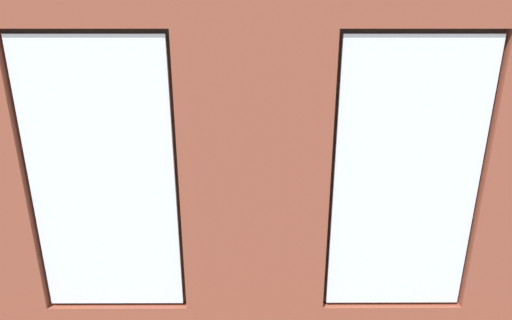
# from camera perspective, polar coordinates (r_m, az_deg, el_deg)

# --- Properties ---
(ground_plane) EXTENTS (6.88, 5.90, 0.10)m
(ground_plane) POSITION_cam_1_polar(r_m,az_deg,el_deg) (5.90, -0.21, -10.31)
(ground_plane) COLOR brown
(brick_wall_with_windows) EXTENTS (6.28, 0.30, 3.06)m
(brick_wall_with_windows) POSITION_cam_1_polar(r_m,az_deg,el_deg) (2.91, -0.23, -7.57)
(brick_wall_with_windows) COLOR brown
(brick_wall_with_windows) RESTS_ON ground_plane
(white_wall_right) EXTENTS (0.10, 4.90, 3.06)m
(white_wall_right) POSITION_cam_1_polar(r_m,az_deg,el_deg) (6.00, -31.30, 3.65)
(white_wall_right) COLOR silver
(white_wall_right) RESTS_ON ground_plane
(couch_by_window) EXTENTS (2.10, 0.87, 0.80)m
(couch_by_window) POSITION_cam_1_polar(r_m,az_deg,el_deg) (4.07, -1.93, -18.40)
(couch_by_window) COLOR black
(couch_by_window) RESTS_ON ground_plane
(couch_left) EXTENTS (0.91, 1.99, 0.80)m
(couch_left) POSITION_cam_1_polar(r_m,az_deg,el_deg) (6.25, 22.91, -6.28)
(couch_left) COLOR black
(couch_left) RESTS_ON ground_plane
(coffee_table) EXTENTS (1.21, 0.85, 0.42)m
(coffee_table) POSITION_cam_1_polar(r_m,az_deg,el_deg) (5.92, 0.43, -5.68)
(coffee_table) COLOR olive
(coffee_table) RESTS_ON ground_plane
(cup_ceramic) EXTENTS (0.09, 0.09, 0.10)m
(cup_ceramic) POSITION_cam_1_polar(r_m,az_deg,el_deg) (5.76, -3.17, -5.24)
(cup_ceramic) COLOR #33567F
(cup_ceramic) RESTS_ON coffee_table
(table_plant_small) EXTENTS (0.16, 0.16, 0.24)m
(table_plant_small) POSITION_cam_1_polar(r_m,az_deg,el_deg) (5.95, -1.03, -3.68)
(table_plant_small) COLOR gray
(table_plant_small) RESTS_ON coffee_table
(remote_black) EXTENTS (0.18, 0.07, 0.02)m
(remote_black) POSITION_cam_1_polar(r_m,az_deg,el_deg) (6.04, 3.59, -4.55)
(remote_black) COLOR black
(remote_black) RESTS_ON coffee_table
(remote_gray) EXTENTS (0.18, 0.09, 0.02)m
(remote_gray) POSITION_cam_1_polar(r_m,az_deg,el_deg) (5.89, 0.43, -5.12)
(remote_gray) COLOR #59595B
(remote_gray) RESTS_ON coffee_table
(media_console) EXTENTS (0.96, 0.42, 0.56)m
(media_console) POSITION_cam_1_polar(r_m,az_deg,el_deg) (6.52, -25.71, -6.11)
(media_console) COLOR black
(media_console) RESTS_ON ground_plane
(tv_flatscreen) EXTENTS (1.18, 0.20, 0.78)m
(tv_flatscreen) POSITION_cam_1_polar(r_m,az_deg,el_deg) (6.29, -26.52, -0.44)
(tv_flatscreen) COLOR black
(tv_flatscreen) RESTS_ON media_console
(papasan_chair) EXTENTS (1.01, 1.01, 0.66)m
(papasan_chair) POSITION_cam_1_polar(r_m,az_deg,el_deg) (7.15, -9.63, -1.22)
(papasan_chair) COLOR olive
(papasan_chair) RESTS_ON ground_plane
(potted_plant_foreground_right) EXTENTS (1.17, 1.07, 1.47)m
(potted_plant_foreground_right) POSITION_cam_1_polar(r_m,az_deg,el_deg) (7.77, -18.78, 2.11)
(potted_plant_foreground_right) COLOR #9E5638
(potted_plant_foreground_right) RESTS_ON ground_plane
(potted_plant_corner_near_left) EXTENTS (0.95, 0.85, 1.12)m
(potted_plant_corner_near_left) POSITION_cam_1_polar(r_m,az_deg,el_deg) (7.88, 18.92, 1.51)
(potted_plant_corner_near_left) COLOR brown
(potted_plant_corner_near_left) RESTS_ON ground_plane
(potted_plant_mid_room_small) EXTENTS (0.31, 0.31, 0.50)m
(potted_plant_mid_room_small) POSITION_cam_1_polar(r_m,az_deg,el_deg) (6.69, 5.62, -3.08)
(potted_plant_mid_room_small) COLOR brown
(potted_plant_mid_room_small) RESTS_ON ground_plane
(potted_plant_between_couches) EXTENTS (1.02, 1.19, 1.35)m
(potted_plant_between_couches) POSITION_cam_1_polar(r_m,az_deg,el_deg) (4.15, 19.62, -13.05)
(potted_plant_between_couches) COLOR beige
(potted_plant_between_couches) RESTS_ON ground_plane
(potted_plant_by_left_couch) EXTENTS (0.47, 0.47, 0.74)m
(potted_plant_by_left_couch) POSITION_cam_1_polar(r_m,az_deg,el_deg) (7.32, 15.96, -0.60)
(potted_plant_by_left_couch) COLOR #9E5638
(potted_plant_by_left_couch) RESTS_ON ground_plane
(potted_plant_beside_window_right) EXTENTS (0.93, 0.95, 1.38)m
(potted_plant_beside_window_right) POSITION_cam_1_polar(r_m,az_deg,el_deg) (4.45, -31.57, -14.07)
(potted_plant_beside_window_right) COLOR #47423D
(potted_plant_beside_window_right) RESTS_ON ground_plane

